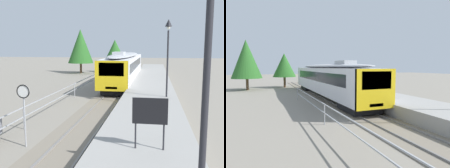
{
  "view_description": "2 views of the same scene",
  "coord_description": "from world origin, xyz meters",
  "views": [
    {
      "loc": [
        3.57,
        -0.6,
        4.43
      ],
      "look_at": [
        0.4,
        18.66,
        1.6
      ],
      "focal_mm": 41.83,
      "sensor_mm": 36.0,
      "label": 1
    },
    {
      "loc": [
        -6.66,
        10.45,
        3.36
      ],
      "look_at": [
        -1.0,
        24.66,
        2.0
      ],
      "focal_mm": 31.08,
      "sensor_mm": 36.0,
      "label": 2
    }
  ],
  "objects": [
    {
      "name": "commuter_train",
      "position": [
        0.0,
        30.3,
        2.15
      ],
      "size": [
        2.82,
        19.52,
        3.74
      ],
      "color": "silver",
      "rests_on": "track_rails"
    },
    {
      "name": "tree_behind_station_far",
      "position": [
        -3.1,
        42.9,
        3.62
      ],
      "size": [
        3.67,
        3.67,
        5.53
      ],
      "color": "brown",
      "rests_on": "ground"
    },
    {
      "name": "platform_notice_board",
      "position": [
        3.44,
        8.11,
        2.19
      ],
      "size": [
        1.2,
        0.08,
        1.8
      ],
      "color": "#232328",
      "rests_on": "station_platform"
    },
    {
      "name": "speed_limit_sign",
      "position": [
        -2.01,
        9.7,
        2.12
      ],
      "size": [
        0.61,
        0.1,
        2.81
      ],
      "color": "#9EA0A5",
      "rests_on": "ground"
    },
    {
      "name": "tree_behind_carpark",
      "position": [
        -8.53,
        41.15,
        4.45
      ],
      "size": [
        4.17,
        4.17,
        7.2
      ],
      "color": "brown",
      "rests_on": "ground"
    },
    {
      "name": "track_rails",
      "position": [
        0.0,
        22.0,
        0.03
      ],
      "size": [
        3.2,
        60.0,
        0.14
      ],
      "color": "slate",
      "rests_on": "ground"
    },
    {
      "name": "platform_lamp_near_end",
      "position": [
        4.43,
        3.92,
        4.62
      ],
      "size": [
        0.34,
        0.34,
        5.35
      ],
      "color": "#232328",
      "rests_on": "station_platform"
    },
    {
      "name": "station_platform",
      "position": [
        3.25,
        22.0,
        0.45
      ],
      "size": [
        3.9,
        60.0,
        0.9
      ],
      "primitive_type": "cube",
      "color": "#999691",
      "rests_on": "ground"
    },
    {
      "name": "carpark_fence",
      "position": [
        -3.3,
        12.0,
        0.91
      ],
      "size": [
        0.06,
        36.06,
        1.25
      ],
      "color": "#9EA0A5",
      "rests_on": "ground"
    },
    {
      "name": "platform_lamp_mid_platform",
      "position": [
        4.43,
        17.8,
        4.62
      ],
      "size": [
        0.34,
        0.34,
        5.35
      ],
      "color": "#232328",
      "rests_on": "station_platform"
    },
    {
      "name": "ground_plane",
      "position": [
        -3.0,
        22.0,
        0.0
      ],
      "size": [
        160.0,
        160.0,
        0.0
      ],
      "primitive_type": "plane",
      "color": "gray"
    }
  ]
}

